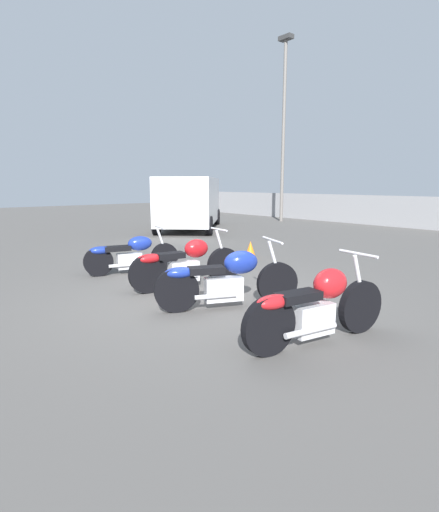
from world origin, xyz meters
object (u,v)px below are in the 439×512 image
light_pole_left (284,117)px  motorcycle_slot_2 (227,279)px  motorcycle_slot_3 (316,306)px  motorcycle_slot_1 (186,264)px  parked_van (190,201)px  traffic_cone_near (250,249)px  motorcycle_slot_0 (130,254)px

light_pole_left → motorcycle_slot_2: light_pole_left is taller
motorcycle_slot_3 → motorcycle_slot_1: bearing=-175.6°
parked_van → traffic_cone_near: bearing=-68.8°
light_pole_left → motorcycle_slot_3: size_ratio=4.19×
motorcycle_slot_1 → traffic_cone_near: motorcycle_slot_1 is taller
light_pole_left → traffic_cone_near: bearing=-52.6°
motorcycle_slot_1 → motorcycle_slot_3: motorcycle_slot_1 is taller
motorcycle_slot_0 → traffic_cone_near: 3.26m
motorcycle_slot_2 → traffic_cone_near: size_ratio=5.19×
motorcycle_slot_2 → motorcycle_slot_3: size_ratio=1.01×
motorcycle_slot_0 → parked_van: bearing=150.2°
light_pole_left → motorcycle_slot_2: 15.26m
motorcycle_slot_1 → motorcycle_slot_2: bearing=0.4°
motorcycle_slot_0 → traffic_cone_near: (0.22, 3.25, -0.20)m
motorcycle_slot_2 → motorcycle_slot_3: motorcycle_slot_3 is taller
motorcycle_slot_1 → motorcycle_slot_3: size_ratio=1.05×
motorcycle_slot_1 → light_pole_left: bearing=133.5°
light_pole_left → motorcycle_slot_2: bearing=-51.4°
motorcycle_slot_0 → motorcycle_slot_2: 3.08m
traffic_cone_near → motorcycle_slot_2: bearing=-48.6°
motorcycle_slot_2 → motorcycle_slot_3: bearing=20.5°
motorcycle_slot_3 → traffic_cone_near: (-4.56, 3.34, -0.25)m
motorcycle_slot_2 → parked_van: (-9.04, 5.76, 0.72)m
parked_van → motorcycle_slot_2: bearing=-79.2°
motorcycle_slot_2 → motorcycle_slot_1: bearing=-164.9°
light_pole_left → traffic_cone_near: (6.23, -8.13, -4.82)m
motorcycle_slot_0 → motorcycle_slot_2: bearing=14.2°
motorcycle_slot_3 → parked_van: (-10.74, 5.85, 0.72)m
parked_van → motorcycle_slot_1: bearing=-82.6°
light_pole_left → motorcycle_slot_1: 14.33m
motorcycle_slot_0 → motorcycle_slot_2: size_ratio=0.93×
motorcycle_slot_3 → traffic_cone_near: motorcycle_slot_3 is taller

